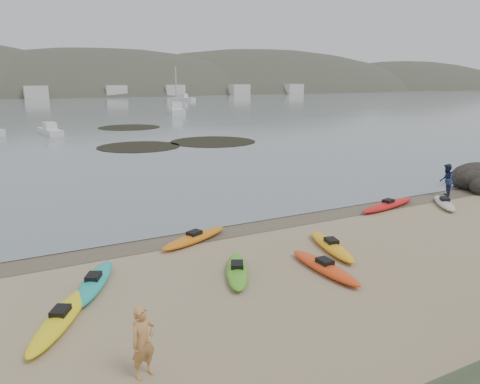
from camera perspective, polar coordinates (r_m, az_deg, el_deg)
ground at (r=20.81m, az=0.00°, el=-4.02°), size 600.00×600.00×0.00m
wet_sand at (r=20.56m, az=0.39°, el=-4.23°), size 60.00×60.00×0.00m
water at (r=317.70m, az=-26.88°, el=11.12°), size 1200.00×1200.00×0.00m
kayaks at (r=17.85m, az=5.13°, el=-6.55°), size 21.27×7.52×0.34m
person_west at (r=10.75m, az=-11.72°, el=-17.45°), size 0.70×0.57×1.65m
person_east at (r=27.87m, az=23.85°, el=1.30°), size 1.12×1.07×1.82m
kelp_mats at (r=52.00m, az=-9.57°, el=6.55°), size 15.97×26.46×0.04m
moored_boats at (r=97.55m, az=-22.77°, el=9.28°), size 77.46×76.75×1.36m
far_hills at (r=218.14m, az=-15.11°, el=7.38°), size 550.00×135.00×80.00m
far_town at (r=163.27m, az=-23.09°, el=11.12°), size 199.00×5.00×4.00m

